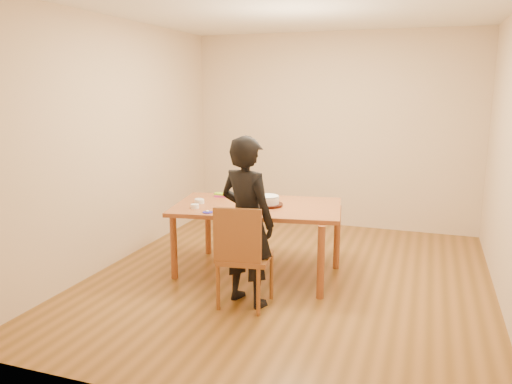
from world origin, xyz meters
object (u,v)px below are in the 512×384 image
(dining_table, at_px, (258,207))
(cake, at_px, (268,200))
(cake_plate, at_px, (268,205))
(person, at_px, (247,221))
(dining_chair, at_px, (245,257))

(dining_table, relative_size, cake, 7.38)
(cake_plate, relative_size, person, 0.20)
(cake_plate, bearing_deg, cake, 0.00)
(cake_plate, bearing_deg, person, -87.03)
(dining_table, distance_m, cake, 0.14)
(cake, distance_m, person, 0.73)
(dining_table, height_order, cake, cake)
(cake_plate, xyz_separation_m, person, (0.04, -0.73, 0.01))
(dining_chair, height_order, cake_plate, cake_plate)
(dining_chair, xyz_separation_m, person, (0.00, 0.05, 0.33))
(cake_plate, bearing_deg, dining_table, 179.50)
(cake, bearing_deg, dining_chair, -87.21)
(dining_table, relative_size, person, 1.10)
(dining_chair, distance_m, person, 0.33)
(cake, bearing_deg, cake_plate, 0.00)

